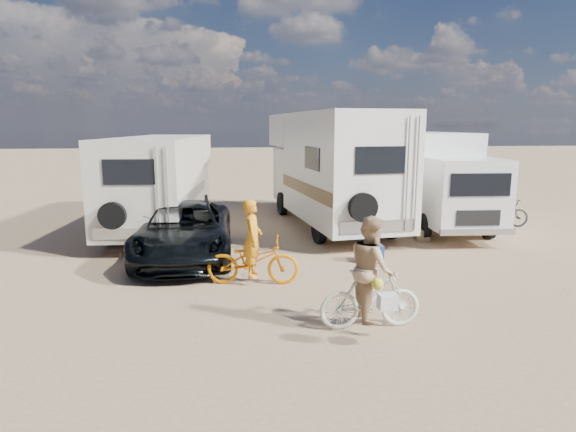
{
  "coord_description": "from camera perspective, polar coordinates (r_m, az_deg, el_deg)",
  "views": [
    {
      "loc": [
        -3.23,
        -9.57,
        3.47
      ],
      "look_at": [
        -1.74,
        1.93,
        1.3
      ],
      "focal_mm": 30.11,
      "sensor_mm": 36.0,
      "label": 1
    }
  ],
  "objects": [
    {
      "name": "crate",
      "position": [
        15.43,
        15.51,
        -2.16
      ],
      "size": [
        0.46,
        0.46,
        0.34
      ],
      "primitive_type": "cube",
      "rotation": [
        0.0,
        0.0,
        -0.11
      ],
      "color": "olive",
      "rests_on": "ground"
    },
    {
      "name": "rider_man",
      "position": [
        10.67,
        -4.2,
        -3.56
      ],
      "size": [
        0.5,
        0.68,
        1.73
      ],
      "primitive_type": "imported",
      "rotation": [
        0.0,
        0.0,
        1.43
      ],
      "color": "orange",
      "rests_on": "ground"
    },
    {
      "name": "rv_left",
      "position": [
        17.01,
        -14.56,
        3.79
      ],
      "size": [
        3.02,
        8.29,
        3.11
      ],
      "primitive_type": null,
      "rotation": [
        0.0,
        0.0,
        -0.08
      ],
      "color": "silver",
      "rests_on": "ground"
    },
    {
      "name": "cooler",
      "position": [
        12.73,
        9.89,
        -4.37
      ],
      "size": [
        0.57,
        0.43,
        0.44
      ],
      "primitive_type": "cube",
      "rotation": [
        0.0,
        0.0,
        -0.05
      ],
      "color": "navy",
      "rests_on": "ground"
    },
    {
      "name": "ground",
      "position": [
        10.68,
        10.77,
        -8.55
      ],
      "size": [
        140.0,
        140.0,
        0.0
      ],
      "primitive_type": "plane",
      "color": "tan",
      "rests_on": "ground"
    },
    {
      "name": "bike_man",
      "position": [
        10.76,
        -4.18,
        -5.28
      ],
      "size": [
        2.11,
        0.99,
        1.07
      ],
      "primitive_type": "imported",
      "rotation": [
        0.0,
        0.0,
        1.43
      ],
      "color": "orange",
      "rests_on": "ground"
    },
    {
      "name": "rider_woman",
      "position": [
        8.45,
        9.77,
        -7.25
      ],
      "size": [
        0.69,
        0.88,
        1.81
      ],
      "primitive_type": "imported",
      "rotation": [
        0.0,
        0.0,
        1.58
      ],
      "color": "tan",
      "rests_on": "ground"
    },
    {
      "name": "box_truck",
      "position": [
        17.61,
        16.88,
        4.1
      ],
      "size": [
        2.72,
        7.12,
        3.24
      ],
      "primitive_type": null,
      "rotation": [
        0.0,
        0.0,
        -0.06
      ],
      "color": "white",
      "rests_on": "ground"
    },
    {
      "name": "bike_woman",
      "position": [
        8.57,
        9.69,
        -9.61
      ],
      "size": [
        1.78,
        0.51,
        1.07
      ],
      "primitive_type": "imported",
      "rotation": [
        0.0,
        0.0,
        1.58
      ],
      "color": "silver",
      "rests_on": "ground"
    },
    {
      "name": "bike_parked",
      "position": [
        18.36,
        23.78,
        0.36
      ],
      "size": [
        1.97,
        1.0,
        0.99
      ],
      "primitive_type": "imported",
      "rotation": [
        0.0,
        0.0,
        1.38
      ],
      "color": "#242624",
      "rests_on": "ground"
    },
    {
      "name": "dark_suv",
      "position": [
        13.1,
        -12.1,
        -1.73
      ],
      "size": [
        2.43,
        5.24,
        1.45
      ],
      "primitive_type": "imported",
      "rotation": [
        0.0,
        0.0,
        -0.0
      ],
      "color": "black",
      "rests_on": "ground"
    },
    {
      "name": "rv_main",
      "position": [
        16.91,
        5.03,
        5.42
      ],
      "size": [
        3.49,
        8.33,
        3.91
      ],
      "primitive_type": null,
      "rotation": [
        0.0,
        0.0,
        0.11
      ],
      "color": "white",
      "rests_on": "ground"
    }
  ]
}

